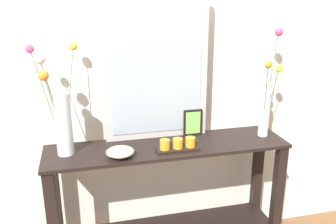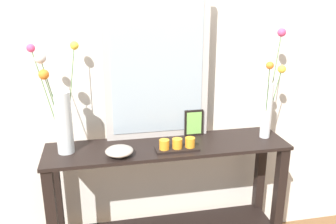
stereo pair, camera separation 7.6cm
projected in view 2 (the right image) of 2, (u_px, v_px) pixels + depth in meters
wall_back at (158, 49)px, 2.19m from camera, size 6.40×0.08×2.70m
console_table at (168, 194)px, 2.18m from camera, size 1.40×0.34×0.83m
mirror_leaning at (157, 66)px, 2.07m from camera, size 0.62×0.03×0.87m
tall_vase_left at (61, 113)px, 1.91m from camera, size 0.25×0.23×0.59m
vase_right at (269, 100)px, 2.13m from camera, size 0.17×0.18×0.65m
candle_tray at (177, 145)px, 2.00m from camera, size 0.24×0.09×0.07m
picture_frame_small at (194, 123)px, 2.20m from camera, size 0.12×0.01×0.16m
decorative_bowl at (119, 151)px, 1.93m from camera, size 0.15×0.15×0.05m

